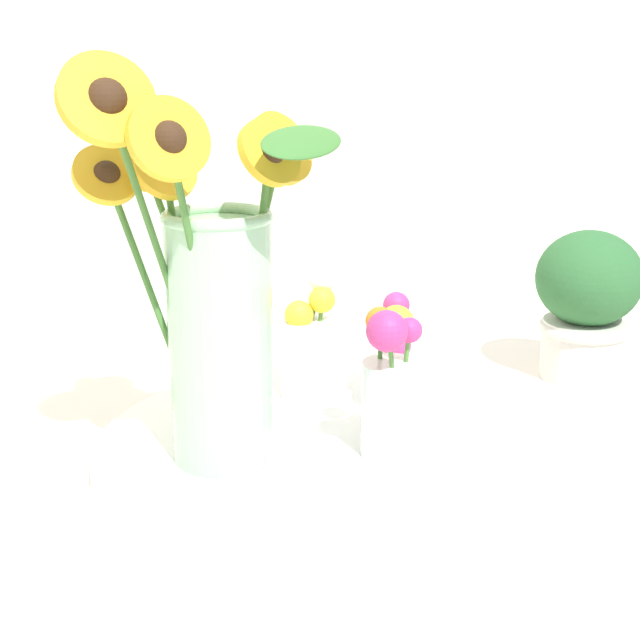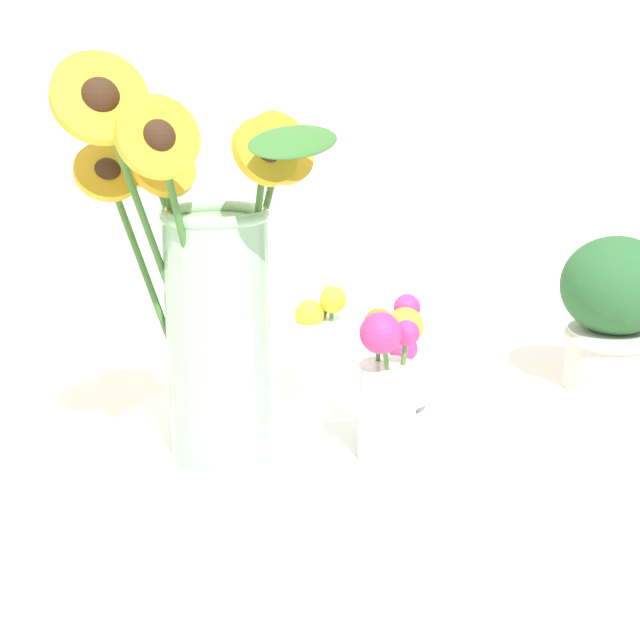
% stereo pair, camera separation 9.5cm
% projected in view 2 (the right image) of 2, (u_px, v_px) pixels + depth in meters
% --- Properties ---
extents(ground_plane, '(6.00, 6.00, 0.00)m').
position_uv_depth(ground_plane, '(385.00, 486.00, 0.92)').
color(ground_plane, silver).
extents(serving_tray, '(0.50, 0.50, 0.02)m').
position_uv_depth(serving_tray, '(320.00, 447.00, 0.99)').
color(serving_tray, white).
rests_on(serving_tray, ground_plane).
extents(mason_jar_sunflowers, '(0.28, 0.25, 0.43)m').
position_uv_depth(mason_jar_sunflowers, '(213.00, 300.00, 0.91)').
color(mason_jar_sunflowers, '#99CC9E').
rests_on(mason_jar_sunflowers, serving_tray).
extents(vase_small_center, '(0.07, 0.07, 0.17)m').
position_uv_depth(vase_small_center, '(386.00, 392.00, 0.93)').
color(vase_small_center, white).
rests_on(vase_small_center, serving_tray).
extents(vase_bulb_right, '(0.08, 0.08, 0.14)m').
position_uv_depth(vase_bulb_right, '(405.00, 365.00, 1.05)').
color(vase_bulb_right, white).
rests_on(vase_bulb_right, serving_tray).
extents(vase_small_back, '(0.08, 0.08, 0.17)m').
position_uv_depth(vase_small_back, '(324.00, 349.00, 1.10)').
color(vase_small_back, white).
rests_on(vase_small_back, serving_tray).
extents(potted_plant, '(0.14, 0.14, 0.20)m').
position_uv_depth(potted_plant, '(614.00, 308.00, 1.16)').
color(potted_plant, beige).
rests_on(potted_plant, ground_plane).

